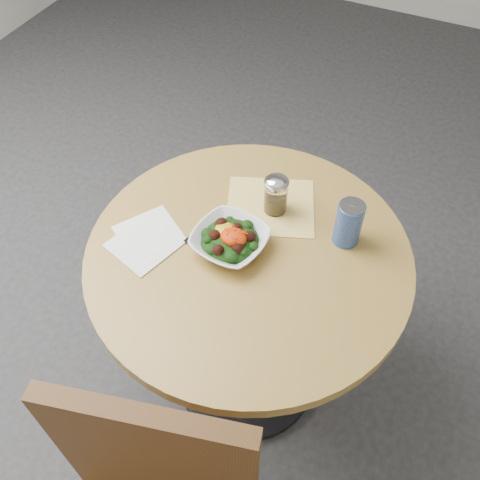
{
  "coord_description": "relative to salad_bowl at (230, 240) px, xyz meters",
  "views": [
    {
      "loc": [
        0.36,
        -0.83,
        1.9
      ],
      "look_at": [
        -0.02,
        -0.02,
        0.81
      ],
      "focal_mm": 40.0,
      "sensor_mm": 36.0,
      "label": 1
    }
  ],
  "objects": [
    {
      "name": "paper_napkins",
      "position": [
        -0.22,
        -0.08,
        -0.03
      ],
      "size": [
        0.23,
        0.25,
        0.0
      ],
      "color": "white",
      "rests_on": "table"
    },
    {
      "name": "table",
      "position": [
        0.05,
        0.0,
        -0.23
      ],
      "size": [
        0.9,
        0.9,
        0.75
      ],
      "color": "black",
      "rests_on": "ground"
    },
    {
      "name": "ground",
      "position": [
        0.05,
        0.0,
        -0.78
      ],
      "size": [
        6.0,
        6.0,
        0.0
      ],
      "primitive_type": "plane",
      "color": "#2A2A2C",
      "rests_on": "ground"
    },
    {
      "name": "spice_shaker",
      "position": [
        0.06,
        0.18,
        0.03
      ],
      "size": [
        0.07,
        0.07,
        0.13
      ],
      "color": "silver",
      "rests_on": "table"
    },
    {
      "name": "beverage_can",
      "position": [
        0.28,
        0.16,
        0.04
      ],
      "size": [
        0.07,
        0.07,
        0.14
      ],
      "color": "navy",
      "rests_on": "table"
    },
    {
      "name": "salad_bowl",
      "position": [
        0.0,
        0.0,
        0.0
      ],
      "size": [
        0.22,
        0.22,
        0.07
      ],
      "color": "white",
      "rests_on": "table"
    },
    {
      "name": "cloth_napkin",
      "position": [
        0.04,
        0.19,
        -0.03
      ],
      "size": [
        0.32,
        0.31,
        0.0
      ],
      "primitive_type": "cube",
      "rotation": [
        0.0,
        0.0,
        0.37
      ],
      "color": "yellow",
      "rests_on": "table"
    },
    {
      "name": "fork",
      "position": [
        -0.08,
        0.05,
        -0.02
      ],
      "size": [
        0.08,
        0.18,
        0.0
      ],
      "color": "black",
      "rests_on": "table"
    }
  ]
}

